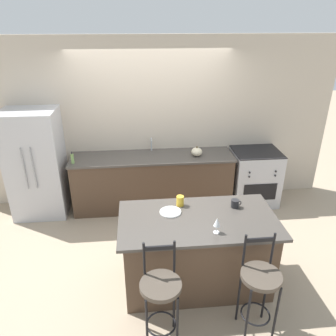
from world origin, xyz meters
The scene contains 15 objects.
ground_plane centered at (0.00, 0.00, 0.00)m, with size 18.00×18.00×0.00m, color tan.
wall_back centered at (0.00, 0.70, 1.35)m, with size 6.00×0.07×2.70m.
back_counter centered at (0.00, 0.38, 0.46)m, with size 2.59×0.68×0.91m.
sink_faucet centered at (0.00, 0.58, 1.05)m, with size 0.02×0.13×0.22m.
kitchen_island centered at (0.41, -1.46, 0.46)m, with size 1.76×0.93×0.91m.
refrigerator centered at (-1.80, 0.35, 0.85)m, with size 0.81×0.69×1.70m.
oven_range centered at (1.71, 0.35, 0.46)m, with size 0.76×0.68×0.93m.
bar_stool_near centered at (-0.06, -2.20, 0.60)m, with size 0.39×0.39×1.10m.
bar_stool_far centered at (0.89, -2.18, 0.60)m, with size 0.39×0.39×1.10m.
dinner_plate centered at (0.12, -1.31, 0.92)m, with size 0.25×0.25×0.02m.
wine_glass centered at (0.55, -1.73, 1.03)m, with size 0.07×0.07×0.17m.
coffee_mug centered at (0.88, -1.26, 0.96)m, with size 0.12×0.09×0.09m.
tumbler_cup centered at (0.25, -1.16, 0.97)m, with size 0.09×0.09×0.12m.
pumpkin_decoration centered at (0.70, 0.30, 0.98)m, with size 0.17×0.17×0.16m.
soap_bottle centered at (-1.21, 0.19, 0.99)m, with size 0.05×0.05×0.19m.
Camera 1 is at (-0.21, -4.45, 2.94)m, focal length 35.00 mm.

